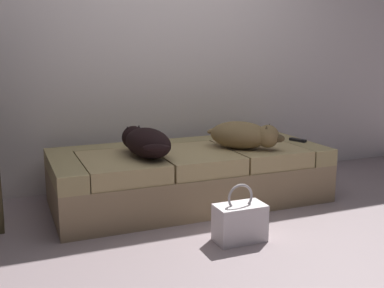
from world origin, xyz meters
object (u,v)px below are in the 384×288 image
at_px(couch, 190,175).
at_px(tv_remote, 298,140).
at_px(dog_tan, 244,135).
at_px(dog_dark, 145,142).
at_px(handbag, 240,222).

height_order(couch, tv_remote, tv_remote).
xyz_separation_m(dog_tan, tv_remote, (0.57, 0.09, -0.10)).
relative_size(dog_dark, dog_tan, 1.15).
height_order(dog_tan, tv_remote, dog_tan).
height_order(tv_remote, handbag, tv_remote).
xyz_separation_m(dog_tan, handbag, (-0.40, -0.70, -0.41)).
xyz_separation_m(tv_remote, handbag, (-0.97, -0.78, -0.31)).
height_order(dog_tan, handbag, dog_tan).
bearing_deg(couch, handbag, -89.83).
distance_m(dog_dark, dog_tan, 0.80).
bearing_deg(handbag, tv_remote, 38.99).
relative_size(dog_tan, tv_remote, 3.63).
xyz_separation_m(couch, tv_remote, (0.97, -0.07, 0.23)).
height_order(dog_dark, tv_remote, dog_dark).
bearing_deg(dog_dark, tv_remote, 2.04).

